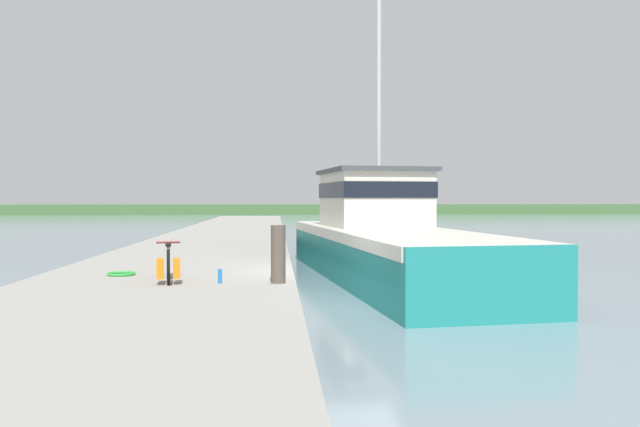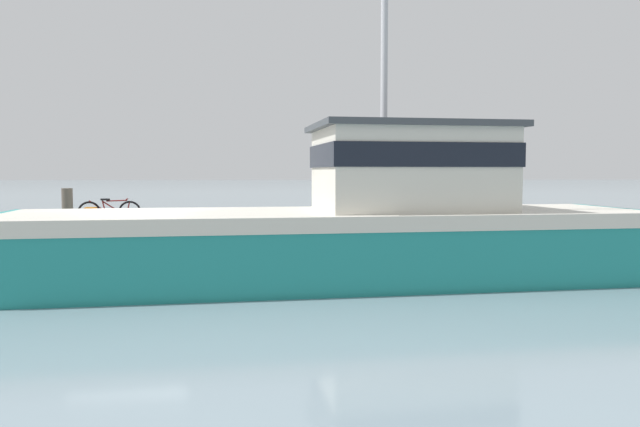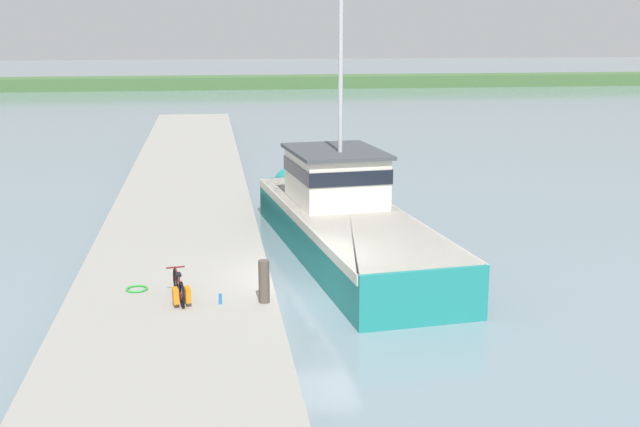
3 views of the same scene
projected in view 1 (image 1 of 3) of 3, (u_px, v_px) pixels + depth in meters
The scene contains 8 objects.
ground_plane at pixel (341, 307), 13.03m from camera, with size 320.00×320.00×0.00m, color gray.
dock_pier at pixel (171, 290), 12.77m from camera, with size 5.00×80.00×0.78m, color gray.
far_shoreline at pixel (493, 209), 90.07m from camera, with size 180.00×5.00×1.40m, color #426638.
fishing_boat_main at pixel (382, 237), 18.08m from camera, with size 4.81×15.27×9.99m.
bicycle_touring at pixel (168, 264), 11.14m from camera, with size 0.60×1.67×0.68m.
mooring_post at pixel (278, 254), 10.98m from camera, with size 0.26×0.26×1.02m, color #51473D.
hose_coil at pixel (121, 274), 12.11m from camera, with size 0.53×0.53×0.05m, color green.
water_bottle_by_bike at pixel (220, 276), 10.94m from camera, with size 0.07×0.07×0.25m, color blue.
Camera 1 is at (-1.35, -12.91, 2.28)m, focal length 35.00 mm.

